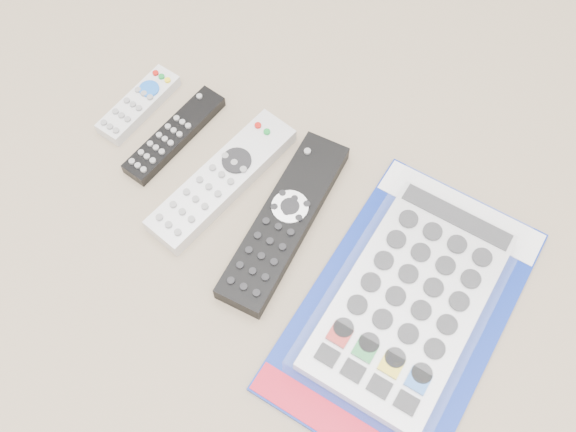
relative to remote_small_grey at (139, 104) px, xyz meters
The scene contains 5 objects.
remote_small_grey is the anchor object (origin of this frame).
remote_slim_black 0.07m from the remote_small_grey, 14.70° to the right, with size 0.06×0.17×0.02m.
remote_silver_dvd 0.17m from the remote_small_grey, 16.33° to the right, with size 0.10×0.23×0.03m.
remote_large_black 0.27m from the remote_small_grey, 13.10° to the right, with size 0.07×0.25×0.03m.
jumbo_remote_packaged 0.45m from the remote_small_grey, 10.78° to the right, with size 0.23×0.36×0.05m.
Camera 1 is at (0.20, -0.35, 0.71)m, focal length 40.00 mm.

